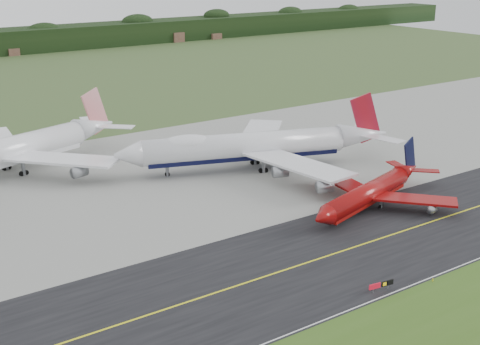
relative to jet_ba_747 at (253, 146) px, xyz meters
name	(u,v)px	position (x,y,z in m)	size (l,w,h in m)	color
ground	(314,247)	(-17.69, -42.70, -5.80)	(600.00, 600.00, 0.00)	#3C5427
taxiway	(330,255)	(-17.69, -46.70, -5.79)	(400.00, 32.00, 0.02)	black
apron	(172,173)	(-17.69, 8.30, -5.79)	(400.00, 78.00, 0.01)	gray
taxiway_centreline	(330,255)	(-17.69, -46.70, -5.77)	(400.00, 0.40, 0.00)	yellow
taxiway_edge_line	(398,291)	(-17.69, -62.20, -5.77)	(400.00, 0.25, 0.00)	silver
jet_ba_747	(253,146)	(0.00, 0.00, 0.00)	(65.88, 53.13, 17.04)	silver
jet_red_737	(372,192)	(5.42, -33.77, -2.74)	(40.29, 32.12, 11.05)	maroon
jet_star_tail	(12,151)	(-48.16, 29.84, -0.32)	(61.06, 49.81, 16.43)	white
taxiway_sign	(381,285)	(-19.84, -60.71, -4.74)	(4.48, 0.83, 1.50)	slate
edge_marker_center	(433,280)	(-10.79, -63.20, -5.55)	(0.16, 0.16, 0.50)	yellow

